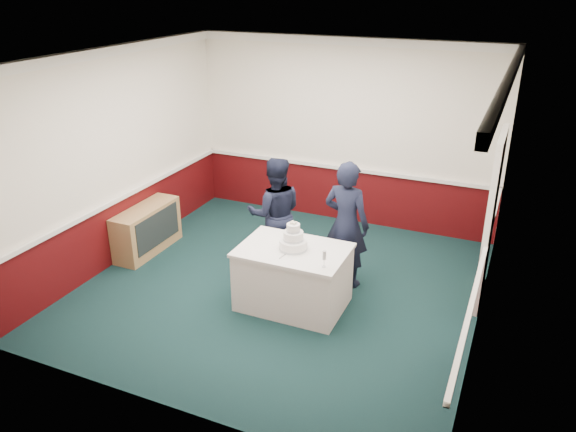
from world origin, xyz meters
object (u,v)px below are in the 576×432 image
at_px(cake_table, 293,277).
at_px(cake_knife, 284,255).
at_px(person_man, 275,213).
at_px(wedding_cake, 293,241).
at_px(champagne_flute, 324,256).
at_px(person_woman, 346,224).
at_px(sideboard, 147,229).

distance_m(cake_table, cake_knife, 0.44).
bearing_deg(person_man, wedding_cake, 98.92).
height_order(cake_knife, champagne_flute, champagne_flute).
bearing_deg(person_man, cake_knife, 92.26).
relative_size(cake_knife, person_woman, 0.13).
height_order(wedding_cake, champagne_flute, wedding_cake).
relative_size(wedding_cake, person_woman, 0.21).
bearing_deg(person_man, person_woman, 148.56).
distance_m(cake_table, wedding_cake, 0.50).
height_order(sideboard, person_woman, person_woman).
relative_size(sideboard, cake_table, 0.91).
bearing_deg(champagne_flute, person_man, 134.83).
distance_m(champagne_flute, person_man, 1.63).
xyz_separation_m(sideboard, cake_table, (2.60, -0.52, 0.05)).
bearing_deg(cake_knife, wedding_cake, 89.49).
height_order(sideboard, cake_knife, cake_knife).
xyz_separation_m(champagne_flute, person_woman, (-0.09, 1.08, -0.07)).
relative_size(wedding_cake, cake_knife, 1.65).
bearing_deg(champagne_flute, wedding_cake, 150.75).
height_order(cake_table, person_man, person_man).
bearing_deg(wedding_cake, cake_table, -90.00).
bearing_deg(cake_table, wedding_cake, 90.00).
bearing_deg(cake_table, person_man, 126.48).
bearing_deg(person_woman, wedding_cake, 70.67).
xyz_separation_m(cake_knife, person_man, (-0.61, 1.07, 0.01)).
xyz_separation_m(sideboard, person_woman, (3.01, 0.27, 0.51)).
bearing_deg(wedding_cake, person_man, 126.48).
height_order(cake_table, cake_knife, cake_knife).
bearing_deg(cake_knife, cake_table, 89.49).
distance_m(sideboard, cake_knife, 2.70).
bearing_deg(sideboard, champagne_flute, -14.56).
bearing_deg(person_man, cake_table, 98.92).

